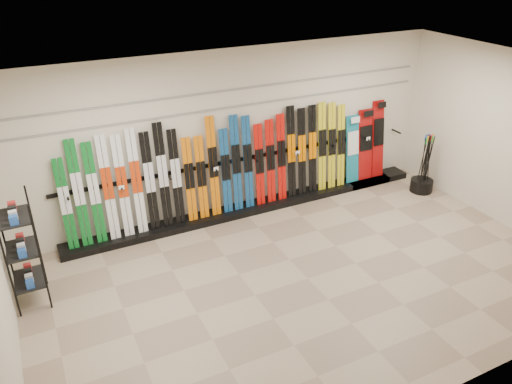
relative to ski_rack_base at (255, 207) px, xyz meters
name	(u,v)px	position (x,y,z in m)	size (l,w,h in m)	color
floor	(308,278)	(-0.22, -2.28, -0.06)	(8.00, 8.00, 0.00)	#89725E
back_wall	(238,133)	(-0.22, 0.22, 1.44)	(8.00, 8.00, 0.00)	beige
ceiling	(319,82)	(-0.22, -2.28, 2.94)	(8.00, 8.00, 0.00)	silver
ski_rack_base	(255,207)	(0.00, 0.00, 0.00)	(8.00, 0.40, 0.12)	black
skis	(219,169)	(-0.68, 0.04, 0.90)	(5.37, 0.22, 1.83)	#0E6822
snowboards	(366,144)	(2.55, 0.07, 0.79)	(0.92, 0.24, 1.58)	#14728C
accessory_rack	(23,251)	(-3.97, -0.96, 0.75)	(0.40, 0.60, 1.63)	black
pole_bin	(421,185)	(3.38, -0.80, 0.07)	(0.44, 0.44, 0.25)	black
ski_poles	(426,163)	(3.39, -0.80, 0.55)	(0.33, 0.23, 1.18)	black
slatwall_rail_0	(238,106)	(-0.22, 0.20, 1.94)	(7.60, 0.02, 0.03)	gray
slatwall_rail_1	(237,89)	(-0.22, 0.20, 2.24)	(7.60, 0.02, 0.03)	gray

